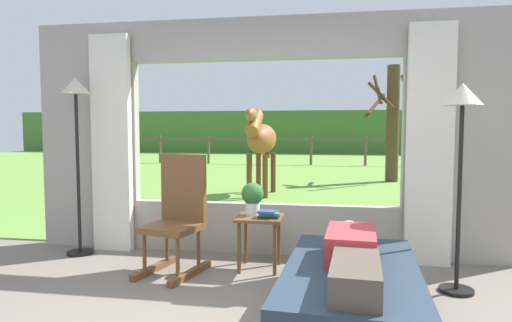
# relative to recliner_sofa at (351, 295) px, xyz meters

# --- Properties ---
(back_wall_with_window) EXTENTS (5.20, 0.12, 2.55)m
(back_wall_with_window) POSITION_rel_recliner_sofa_xyz_m (-0.88, 1.69, 1.03)
(back_wall_with_window) COLOR #9E998E
(back_wall_with_window) RESTS_ON ground_plane
(curtain_panel_left) EXTENTS (0.44, 0.10, 2.40)m
(curtain_panel_left) POSITION_rel_recliner_sofa_xyz_m (-2.57, 1.55, 0.98)
(curtain_panel_left) COLOR silver
(curtain_panel_left) RESTS_ON ground_plane
(curtain_panel_right) EXTENTS (0.44, 0.10, 2.40)m
(curtain_panel_right) POSITION_rel_recliner_sofa_xyz_m (0.81, 1.55, 0.98)
(curtain_panel_right) COLOR silver
(curtain_panel_right) RESTS_ON ground_plane
(outdoor_pasture_lawn) EXTENTS (36.00, 21.68, 0.02)m
(outdoor_pasture_lawn) POSITION_rel_recliner_sofa_xyz_m (-0.88, 12.59, -0.21)
(outdoor_pasture_lawn) COLOR olive
(outdoor_pasture_lawn) RESTS_ON ground_plane
(distant_hill_ridge) EXTENTS (36.00, 2.00, 2.40)m
(distant_hill_ridge) POSITION_rel_recliner_sofa_xyz_m (-0.88, 22.43, 0.98)
(distant_hill_ridge) COLOR #426F30
(distant_hill_ridge) RESTS_ON ground_plane
(recliner_sofa) EXTENTS (1.01, 1.76, 0.42)m
(recliner_sofa) POSITION_rel_recliner_sofa_xyz_m (0.00, 0.00, 0.00)
(recliner_sofa) COLOR black
(recliner_sofa) RESTS_ON ground_plane
(reclining_person) EXTENTS (0.38, 1.44, 0.22)m
(reclining_person) POSITION_rel_recliner_sofa_xyz_m (-0.00, -0.05, 0.30)
(reclining_person) COLOR #B23338
(reclining_person) RESTS_ON recliner_sofa
(rocking_chair) EXTENTS (0.61, 0.77, 1.12)m
(rocking_chair) POSITION_rel_recliner_sofa_xyz_m (-1.59, 0.95, 0.33)
(rocking_chair) COLOR brown
(rocking_chair) RESTS_ON ground_plane
(side_table) EXTENTS (0.44, 0.44, 0.52)m
(side_table) POSITION_rel_recliner_sofa_xyz_m (-0.82, 1.14, 0.21)
(side_table) COLOR brown
(side_table) RESTS_ON ground_plane
(potted_plant) EXTENTS (0.22, 0.22, 0.32)m
(potted_plant) POSITION_rel_recliner_sofa_xyz_m (-0.90, 1.20, 0.48)
(potted_plant) COLOR silver
(potted_plant) RESTS_ON side_table
(book_stack) EXTENTS (0.20, 0.16, 0.07)m
(book_stack) POSITION_rel_recliner_sofa_xyz_m (-0.73, 1.08, 0.34)
(book_stack) COLOR black
(book_stack) RESTS_ON side_table
(floor_lamp_left) EXTENTS (0.32, 0.32, 1.91)m
(floor_lamp_left) POSITION_rel_recliner_sofa_xyz_m (-2.84, 1.32, 1.33)
(floor_lamp_left) COLOR black
(floor_lamp_left) RESTS_ON ground_plane
(floor_lamp_right) EXTENTS (0.32, 0.32, 1.74)m
(floor_lamp_right) POSITION_rel_recliner_sofa_xyz_m (0.90, 0.81, 1.18)
(floor_lamp_right) COLOR black
(floor_lamp_right) RESTS_ON ground_plane
(horse) EXTENTS (0.63, 1.82, 1.73)m
(horse) POSITION_rel_recliner_sofa_xyz_m (-1.54, 5.77, 0.94)
(horse) COLOR brown
(horse) RESTS_ON outdoor_pasture_lawn
(pasture_tree) EXTENTS (1.46, 1.50, 2.96)m
(pasture_tree) POSITION_rel_recliner_sofa_xyz_m (1.39, 8.69, 1.36)
(pasture_tree) COLOR #4C3823
(pasture_tree) RESTS_ON outdoor_pasture_lawn
(pasture_fence_line) EXTENTS (16.10, 0.10, 1.10)m
(pasture_fence_line) POSITION_rel_recliner_sofa_xyz_m (-0.88, 13.70, 0.53)
(pasture_fence_line) COLOR brown
(pasture_fence_line) RESTS_ON outdoor_pasture_lawn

